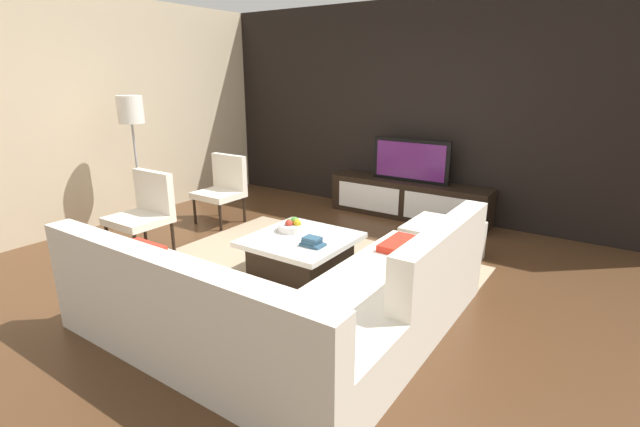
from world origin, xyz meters
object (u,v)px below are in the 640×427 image
at_px(television, 411,161).
at_px(accent_chair_near, 145,208).
at_px(ottoman, 442,243).
at_px(sectional_couch, 291,304).
at_px(floor_lamp, 131,119).
at_px(book_stack, 312,242).
at_px(coffee_table, 301,254).
at_px(accent_chair_far, 223,185).
at_px(media_console, 408,199).
at_px(fruit_bowl, 292,226).

xyz_separation_m(television, accent_chair_near, (-1.86, -2.74, -0.29)).
relative_size(television, ottoman, 1.52).
relative_size(sectional_couch, accent_chair_near, 2.86).
distance_m(accent_chair_near, floor_lamp, 1.21).
xyz_separation_m(sectional_couch, accent_chair_near, (-2.39, 0.53, 0.20)).
height_order(sectional_couch, book_stack, sectional_couch).
height_order(coffee_table, accent_chair_far, accent_chair_far).
relative_size(accent_chair_near, floor_lamp, 0.53).
height_order(media_console, sectional_couch, sectional_couch).
relative_size(sectional_couch, floor_lamp, 1.53).
relative_size(sectional_couch, fruit_bowl, 8.89).
xyz_separation_m(media_console, coffee_table, (-0.10, -2.30, -0.05)).
distance_m(sectional_couch, accent_chair_far, 3.03).
bearing_deg(accent_chair_far, floor_lamp, -138.97).
bearing_deg(accent_chair_near, accent_chair_far, 96.41).
bearing_deg(sectional_couch, book_stack, 115.79).
bearing_deg(floor_lamp, coffee_table, 0.05).
height_order(coffee_table, fruit_bowl, fruit_bowl).
xyz_separation_m(accent_chair_near, fruit_bowl, (1.58, 0.54, -0.06)).
bearing_deg(media_console, accent_chair_near, -124.17).
xyz_separation_m(media_console, accent_chair_far, (-1.93, -1.51, 0.24)).
bearing_deg(media_console, sectional_couch, -80.77).
height_order(sectional_couch, ottoman, sectional_couch).
bearing_deg(fruit_bowl, accent_chair_near, -161.01).
distance_m(coffee_table, ottoman, 1.48).
distance_m(television, accent_chair_far, 2.47).
relative_size(fruit_bowl, book_stack, 1.34).
relative_size(floor_lamp, accent_chair_far, 1.87).
relative_size(coffee_table, accent_chair_near, 1.09).
height_order(media_console, book_stack, media_console).
bearing_deg(coffee_table, book_stack, -29.31).
bearing_deg(fruit_bowl, book_stack, -29.58).
bearing_deg(media_console, floor_lamp, -138.32).
height_order(media_console, accent_chair_far, accent_chair_far).
height_order(fruit_bowl, book_stack, fruit_bowl).
height_order(accent_chair_near, ottoman, accent_chair_near).
distance_m(accent_chair_far, book_stack, 2.25).
relative_size(media_console, television, 2.04).
xyz_separation_m(television, fruit_bowl, (-0.28, -2.19, -0.35)).
bearing_deg(floor_lamp, book_stack, -2.60).
distance_m(sectional_couch, floor_lamp, 3.43).
relative_size(coffee_table, accent_chair_far, 1.09).
bearing_deg(accent_chair_near, floor_lamp, 151.72).
relative_size(television, floor_lamp, 0.65).
height_order(media_console, coffee_table, media_console).
bearing_deg(coffee_table, television, 87.51).
height_order(accent_chair_near, floor_lamp, floor_lamp).
height_order(coffee_table, ottoman, ottoman).
distance_m(media_console, book_stack, 2.43).
distance_m(accent_chair_near, accent_chair_far, 1.23).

